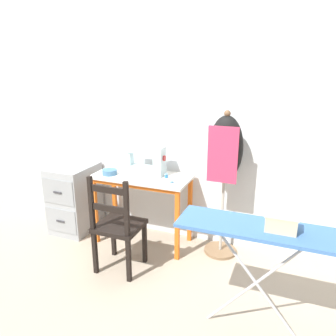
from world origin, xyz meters
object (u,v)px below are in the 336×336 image
Objects in this scene: thread_spool_near_machine at (166,176)px; ironing_board at (261,234)px; scissors at (172,183)px; dress_form at (225,156)px; filing_cabinet at (75,198)px; storage_box at (281,223)px; fabric_bowl at (110,172)px; wooden_chair at (118,226)px; sewing_machine at (148,161)px.

thread_spool_near_machine is 1.33m from ironing_board.
dress_form is at bearing 22.22° from scissors.
filing_cabinet is 3.81× the size of storage_box.
thread_spool_near_machine is (0.58, 0.11, -0.01)m from fabric_bowl.
filing_cabinet is (-1.10, -0.03, -0.39)m from thread_spool_near_machine.
scissors is 0.15× the size of filing_cabinet.
filing_cabinet is 2.43m from storage_box.
thread_spool_near_machine is at bearing -173.49° from dress_form.
wooden_chair reaches higher than thread_spool_near_machine.
fabric_bowl is 0.69m from scissors.
ironing_board is (1.01, -0.87, 0.01)m from thread_spool_near_machine.
sewing_machine is 0.44× the size of wooden_chair.
ironing_board is at bearing 175.23° from storage_box.
sewing_machine is 3.50× the size of scissors.
ironing_board is (1.22, -0.92, -0.11)m from sewing_machine.
thread_spool_near_machine is at bearing 139.06° from ironing_board.
thread_spool_near_machine is at bearing 66.47° from wooden_chair.
wooden_chair is at bearing 166.03° from ironing_board.
fabric_bowl is 0.66m from wooden_chair.
dress_form reaches higher than filing_cabinet.
fabric_bowl reaches higher than scissors.
filing_cabinet is (-1.22, 0.09, -0.37)m from scissors.
thread_spool_near_machine is (0.22, -0.04, -0.12)m from sewing_machine.
storage_box is (0.12, -0.01, 0.10)m from ironing_board.
wooden_chair is at bearing -92.56° from sewing_machine.
thread_spool_near_machine is at bearing 132.88° from scissors.
ironing_board reaches higher than thread_spool_near_machine.
sewing_machine is at bearing 23.00° from fabric_bowl.
filing_cabinet is at bearing -178.23° from thread_spool_near_machine.
storage_box is at bearing -36.99° from scissors.
storage_box is (1.37, -0.32, 0.44)m from wooden_chair.
wooden_chair is 0.86× the size of ironing_board.
storage_box is at bearing -59.29° from dress_form.
ironing_board is (2.11, -0.84, 0.39)m from filing_cabinet.
fabric_bowl reaches higher than thread_spool_near_machine.
fabric_bowl is 0.20× the size of filing_cabinet.
fabric_bowl is at bearing 155.63° from storage_box.
dress_form reaches higher than storage_box.
filing_cabinet is at bearing 148.51° from wooden_chair.
wooden_chair reaches higher than fabric_bowl.
sewing_machine is 0.28× the size of dress_form.
storage_box is at bearing -4.77° from ironing_board.
ironing_board is 0.16m from storage_box.
scissors is at bearing -47.12° from thread_spool_near_machine.
sewing_machine is 0.75m from wooden_chair.
fabric_bowl is 3.64× the size of thread_spool_near_machine.
sewing_machine reaches higher than thread_spool_near_machine.
sewing_machine reaches higher than fabric_bowl.
scissors is at bearing -26.49° from sewing_machine.
sewing_machine reaches higher than storage_box.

